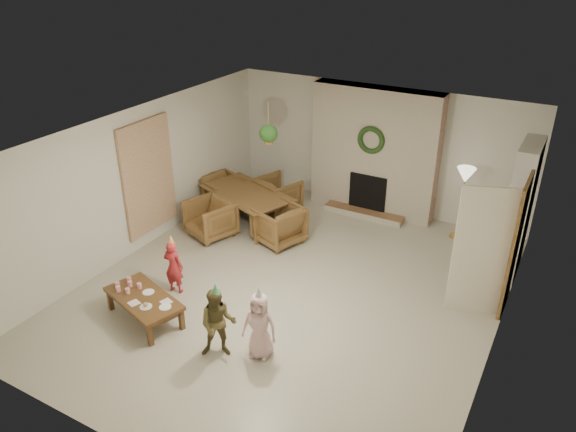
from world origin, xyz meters
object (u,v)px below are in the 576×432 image
Objects in this scene: child_red at (174,267)px; dining_table at (245,208)px; dining_chair_left at (222,193)px; child_plaid at (218,323)px; dining_chair_near at (210,218)px; child_pink at (260,326)px; dining_chair_far at (278,195)px; coffee_table_top at (143,298)px; dining_chair_right at (279,224)px.

dining_table is at bearing -89.86° from child_red.
child_plaid is (2.52, -3.63, 0.15)m from dining_chair_left.
dining_table is at bearing 90.00° from dining_chair_near.
dining_chair_left reaches higher than dining_table.
dining_chair_left is 0.82× the size of child_pink.
dining_table is 2.06× the size of child_red.
dining_chair_far is 4.37m from child_plaid.
child_plaid is at bearing -31.57° from dining_chair_near.
dining_chair_near is 0.78× the size of child_plaid.
dining_chair_left is 0.78× the size of child_plaid.
child_red is (-0.08, 0.77, 0.09)m from coffee_table_top.
dining_chair_left is at bearing 45.00° from dining_chair_far.
dining_chair_right is at bearing 96.63° from coffee_table_top.
dining_chair_far is 4.00m from coffee_table_top.
child_pink reaches higher than child_red.
dining_chair_near is 1.00× the size of dining_chair_right.
child_red is at bearing 110.89° from dining_chair_far.
child_pink reaches higher than dining_chair_left.
child_plaid is 1.06× the size of child_pink.
dining_table is 2.51m from child_red.
dining_chair_left is 2.96m from child_red.
dining_table is at bearing -90.00° from dining_chair_left.
dining_chair_right is 0.82× the size of child_pink.
dining_table is 3.83m from child_pink.
dining_chair_right is 0.88× the size of child_red.
dining_chair_near is at bearing -51.34° from dining_chair_right.
dining_table is 0.80m from dining_chair_far.
dining_chair_left is at bearing 135.00° from dining_chair_near.
coffee_table_top is at bearing -141.87° from dining_chair_left.
dining_chair_near is 1.13m from dining_chair_left.
dining_chair_far is 3.24m from child_red.
dining_chair_left is 1.00× the size of dining_chair_right.
child_pink is (1.93, -0.62, 0.03)m from child_red.
child_red reaches higher than coffee_table_top.
child_plaid reaches higher than child_red.
coffee_table_top is (0.11, -4.00, -0.00)m from dining_chair_far.
child_plaid is at bearing 35.72° from dining_chair_right.
dining_chair_right is (1.21, 0.40, 0.00)m from dining_chair_near.
dining_chair_far is at bearing -128.66° from dining_chair_right.
child_pink is at bearing -22.77° from dining_chair_near.
dining_chair_right is 0.63× the size of coffee_table_top.
dining_chair_near is 0.82× the size of child_pink.
dining_chair_far is 1.28m from dining_chair_right.
dining_chair_left is at bearing 180.00° from dining_table.
dining_chair_near is 0.88× the size of child_red.
child_plaid reaches higher than dining_chair_right.
dining_chair_far is at bearing 108.93° from coffee_table_top.
child_plaid is at bearing -41.92° from dining_table.
dining_chair_right is (1.69, -0.62, 0.00)m from dining_chair_left.
dining_chair_far is (0.55, 1.50, 0.00)m from dining_chair_near.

